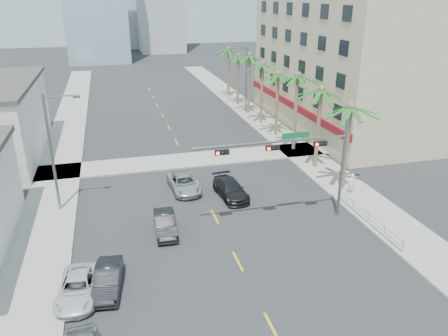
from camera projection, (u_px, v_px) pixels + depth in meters
name	position (u px, v px, depth m)	size (l,w,h in m)	color
ground	(259.00, 302.00, 23.50)	(260.00, 260.00, 0.00)	#262628
sidewalk_right	(306.00, 156.00, 44.26)	(4.00, 120.00, 0.15)	gray
sidewalk_left	(56.00, 181.00, 38.56)	(4.00, 120.00, 0.15)	gray
sidewalk_cross	(186.00, 160.00, 43.21)	(80.00, 4.00, 0.15)	gray
building_right	(351.00, 64.00, 52.85)	(15.25, 28.00, 15.00)	#C4AD8A
traffic_signal_mast	(303.00, 155.00, 30.12)	(11.12, 0.54, 7.20)	slate
palm_tree_0	(351.00, 108.00, 34.38)	(4.80, 4.80, 7.80)	brown
palm_tree_1	(321.00, 90.00, 38.92)	(4.80, 4.80, 8.16)	brown
palm_tree_2	(298.00, 76.00, 43.46)	(4.80, 4.80, 8.52)	brown
palm_tree_3	(278.00, 75.00, 48.38)	(4.80, 4.80, 7.80)	brown
palm_tree_4	(263.00, 65.00, 52.92)	(4.80, 4.80, 8.16)	brown
palm_tree_5	(250.00, 56.00, 57.45)	(4.80, 4.80, 8.52)	brown
palm_tree_6	(238.00, 56.00, 62.38)	(4.80, 4.80, 7.80)	brown
palm_tree_7	(229.00, 50.00, 66.91)	(4.80, 4.80, 8.16)	brown
streetlight_left	(54.00, 148.00, 31.56)	(2.55, 0.25, 9.00)	slate
streetlight_right	(245.00, 77.00, 58.32)	(2.55, 0.25, 9.00)	slate
guardrail	(368.00, 217.00, 31.08)	(0.08, 8.08, 1.00)	silver
car_parked_mid	(108.00, 279.00, 24.30)	(1.39, 4.00, 1.32)	black
car_parked_far	(78.00, 288.00, 23.65)	(2.00, 4.33, 1.20)	silver
car_lane_left	(165.00, 224.00, 30.15)	(1.40, 4.02, 1.33)	black
car_lane_center	(184.00, 183.00, 36.59)	(2.21, 4.78, 1.33)	silver
car_lane_right	(231.00, 189.00, 35.43)	(1.92, 4.72, 1.37)	black
pedestrian	(351.00, 183.00, 35.62)	(0.64, 0.42, 1.75)	white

